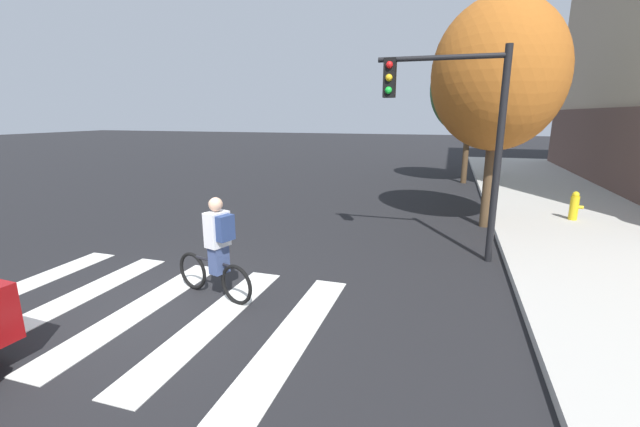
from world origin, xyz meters
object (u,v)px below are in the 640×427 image
cyclist (217,249)px  traffic_light_near (456,119)px  street_tree_mid (471,88)px  fire_hydrant (574,206)px  street_tree_near (498,75)px

cyclist → traffic_light_near: bearing=42.3°
traffic_light_near → street_tree_mid: (0.58, 10.35, 1.14)m
fire_hydrant → street_tree_near: (-2.31, -0.88, 3.35)m
traffic_light_near → fire_hydrant: 5.47m
fire_hydrant → street_tree_near: size_ratio=0.14×
street_tree_near → street_tree_mid: 7.50m
cyclist → traffic_light_near: (3.52, 3.20, 2.02)m
cyclist → street_tree_near: bearing=53.7°
cyclist → street_tree_mid: 14.51m
traffic_light_near → street_tree_mid: bearing=86.8°
street_tree_mid → cyclist: bearing=-106.8°
cyclist → street_tree_mid: bearing=73.2°
street_tree_mid → street_tree_near: bearing=-87.3°
fire_hydrant → street_tree_near: street_tree_near is taller
traffic_light_near → fire_hydrant: traffic_light_near is taller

